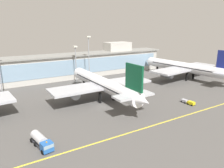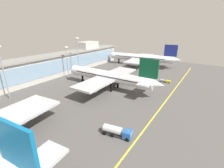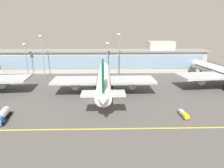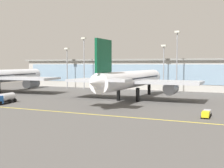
# 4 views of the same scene
# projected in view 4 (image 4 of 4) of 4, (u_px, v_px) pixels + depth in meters

# --- Properties ---
(ground_plane) EXTENTS (188.19, 188.19, 0.00)m
(ground_plane) POSITION_uv_depth(u_px,v_px,m) (109.00, 102.00, 90.13)
(ground_plane) COLOR #514F4C
(taxiway_centreline_stripe) EXTENTS (150.55, 0.50, 0.01)m
(taxiway_centreline_stripe) POSITION_uv_depth(u_px,v_px,m) (68.00, 112.00, 70.20)
(taxiway_centreline_stripe) COLOR yellow
(taxiway_centreline_stripe) RESTS_ON ground
(terminal_building) EXTENTS (137.42, 14.00, 18.81)m
(terminal_building) POSITION_uv_depth(u_px,v_px,m) (160.00, 73.00, 134.27)
(terminal_building) COLOR beige
(terminal_building) RESTS_ON ground
(airliner_near_right) EXTENTS (42.65, 55.89, 17.50)m
(airliner_near_right) POSITION_uv_depth(u_px,v_px,m) (132.00, 80.00, 93.98)
(airliner_near_right) COLOR black
(airliner_near_right) RESTS_ON ground
(fuel_tanker_truck) EXTENTS (4.24, 9.33, 2.90)m
(fuel_tanker_truck) POSITION_uv_depth(u_px,v_px,m) (3.00, 98.00, 85.59)
(fuel_tanker_truck) COLOR black
(fuel_tanker_truck) RESTS_ON ground
(baggage_tug_near) EXTENTS (1.85, 5.64, 1.40)m
(baggage_tug_near) POSITION_uv_depth(u_px,v_px,m) (206.00, 113.00, 63.95)
(baggage_tug_near) COLOR black
(baggage_tug_near) RESTS_ON ground
(apron_light_mast_west) EXTENTS (1.80, 1.80, 18.79)m
(apron_light_mast_west) POSITION_uv_depth(u_px,v_px,m) (67.00, 61.00, 140.28)
(apron_light_mast_west) COLOR gray
(apron_light_mast_west) RESTS_ON ground
(apron_light_mast_centre) EXTENTS (1.80, 1.80, 23.18)m
(apron_light_mast_centre) POSITION_uv_depth(u_px,v_px,m) (84.00, 55.00, 135.11)
(apron_light_mast_centre) COLOR gray
(apron_light_mast_centre) RESTS_ON ground
(apron_light_mast_east) EXTENTS (1.80, 1.80, 19.08)m
(apron_light_mast_east) POSITION_uv_depth(u_px,v_px,m) (164.00, 60.00, 122.04)
(apron_light_mast_east) COLOR gray
(apron_light_mast_east) RESTS_ON ground
(apron_light_mast_far_east) EXTENTS (1.80, 1.80, 24.05)m
(apron_light_mast_far_east) POSITION_uv_depth(u_px,v_px,m) (177.00, 53.00, 116.37)
(apron_light_mast_far_east) COLOR gray
(apron_light_mast_far_east) RESTS_ON ground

